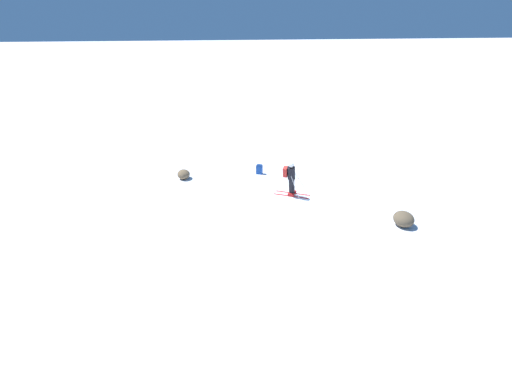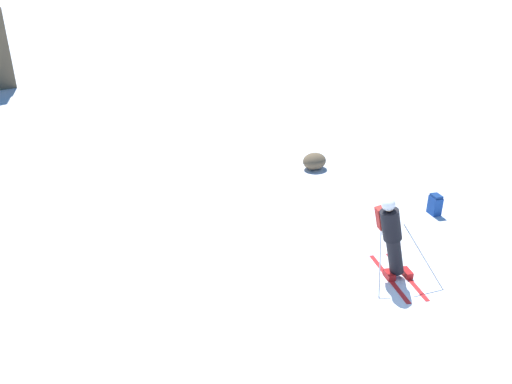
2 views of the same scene
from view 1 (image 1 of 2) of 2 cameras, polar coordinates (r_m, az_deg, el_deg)
The scene contains 5 objects.
ground_plane at distance 17.40m, azimuth 5.99°, elevation -1.67°, with size 300.00×300.00×0.00m, color white.
skier at distance 17.70m, azimuth 4.99°, elevation 2.16°, with size 1.43×1.63×1.74m.
spare_backpack at distance 20.58m, azimuth 0.48°, elevation 3.25°, with size 0.33×0.37×0.50m.
exposed_boulder_0 at distance 16.40m, azimuth 20.34°, elevation -3.63°, with size 0.89×0.76×0.58m, color brown.
exposed_boulder_1 at distance 20.27m, azimuth -10.30°, elevation 2.51°, with size 0.73×0.62×0.47m, color brown.
Camera 1 is at (-15.10, 4.57, 7.34)m, focal length 28.00 mm.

